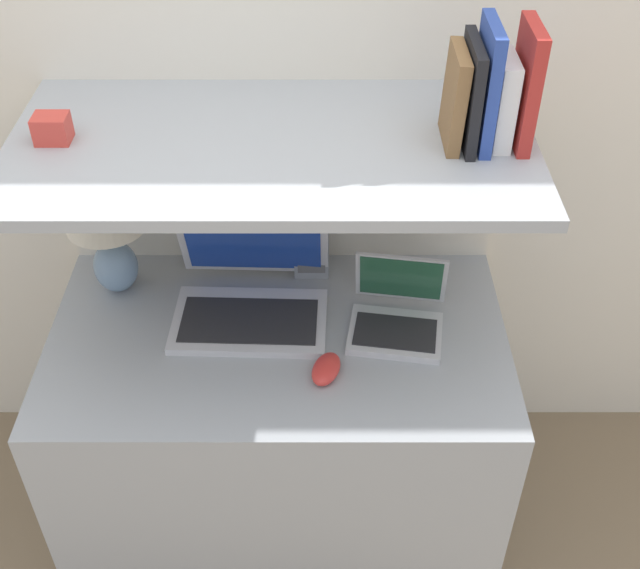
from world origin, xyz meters
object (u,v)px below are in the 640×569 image
Objects in this scene: table_lamp at (104,220)px; book_red at (523,85)px; router_box at (309,250)px; book_black at (468,93)px; shelf_gadget at (50,129)px; book_white at (500,100)px; laptop_small at (395,314)px; book_brown at (452,97)px; laptop_large at (249,294)px; book_blue at (484,85)px; computer_mouse at (324,369)px.

book_red reaches higher than table_lamp.
book_black reaches higher than router_box.
table_lamp is at bearing 172.08° from book_black.
shelf_gadget reaches higher than table_lamp.
table_lamp is 1.78× the size of book_white.
book_brown is at bearing 23.24° from laptop_small.
book_white is (0.91, -0.12, 0.38)m from table_lamp.
book_white reaches higher than laptop_small.
laptop_small is (0.37, -0.06, -0.01)m from laptop_large.
laptop_large is at bearing 177.07° from book_blue.
book_blue is at bearing 14.06° from laptop_small.
book_white is at bearing 0.00° from book_black.
laptop_large is 1.55× the size of book_red.
book_blue is (0.33, 0.20, 0.62)m from computer_mouse.
router_box is 0.74m from book_red.
book_red is at bearing -2.54° from laptop_large.
book_black is at bearing -28.89° from router_box.
shelf_gadget is (-0.88, 0.00, -0.08)m from book_black.
shelf_gadget is (-0.55, -0.18, 0.46)m from router_box.
router_box is at bearing 151.11° from book_black.
book_brown reaches higher than book_white.
book_white is 0.10m from book_brown.
table_lamp is at bearing 167.95° from laptop_small.
computer_mouse is 0.65× the size of book_white.
router_box is at bearing 155.41° from book_white.
book_blue reaches higher than table_lamp.
book_blue is (0.88, -0.12, 0.42)m from table_lamp.
router_box is 0.70m from book_blue.
book_blue is (0.15, 0.04, 0.60)m from laptop_small.
table_lamp is 1.00m from book_white.
book_black is (0.12, 0.04, 0.58)m from laptop_small.
router_box is at bearing 134.13° from laptop_small.
computer_mouse is at bearing -153.45° from book_red.
computer_mouse is 0.68m from book_brown.
table_lamp is 1.30× the size of book_blue.
computer_mouse is 1.67× the size of shelf_gadget.
laptop_large is 0.78m from book_blue.
book_blue is 0.04m from book_black.
book_blue is at bearing -7.65° from table_lamp.
shelf_gadget is (-0.76, 0.04, 0.50)m from laptop_small.
table_lamp reaches higher than laptop_small.
book_black is at bearing 180.00° from book_red.
table_lamp is 0.67m from computer_mouse.
router_box is (-0.21, 0.22, 0.03)m from laptop_small.
book_black is 0.03m from book_brown.
laptop_large is 0.78m from book_white.
book_blue reaches higher than laptop_large.
shelf_gadget is at bearing -176.16° from laptop_large.
book_white is at bearing 180.00° from book_red.
laptop_small is 1.72× the size of router_box.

